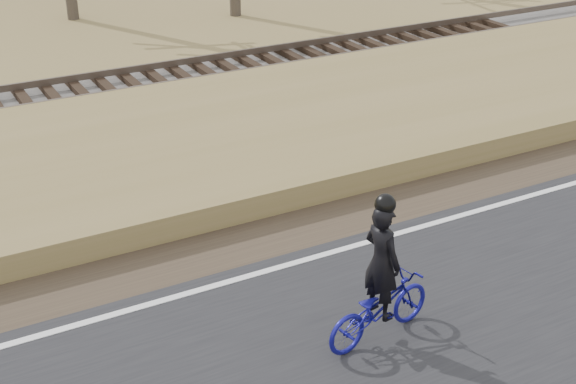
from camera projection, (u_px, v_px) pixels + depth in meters
cyclist at (380, 294)px, 10.02m from camera, size 1.75×0.86×2.03m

